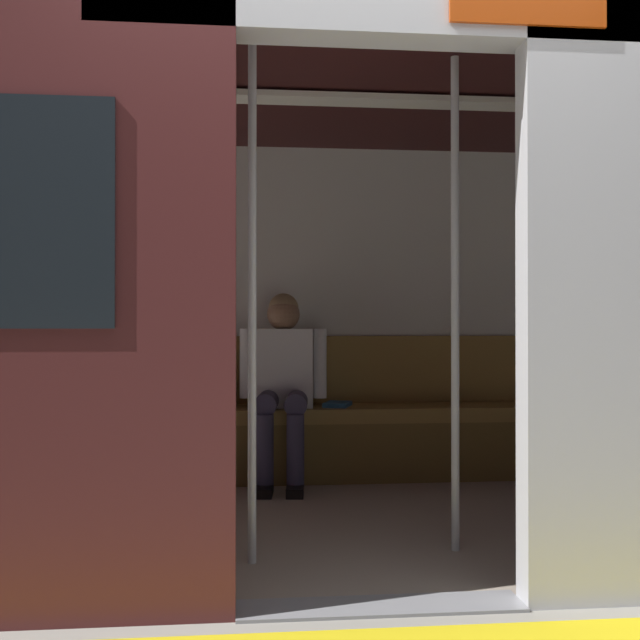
{
  "coord_description": "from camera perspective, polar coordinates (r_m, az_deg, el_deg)",
  "views": [
    {
      "loc": [
        0.47,
        2.6,
        0.99
      ],
      "look_at": [
        0.09,
        -1.22,
        1.02
      ],
      "focal_mm": 42.1,
      "sensor_mm": 36.0,
      "label": 1
    }
  ],
  "objects": [
    {
      "name": "grab_pole_door",
      "position": [
        3.13,
        -5.18,
        1.36
      ],
      "size": [
        0.04,
        0.04,
        2.17
      ],
      "primitive_type": "cylinder",
      "color": "silver",
      "rests_on": "ground_plane"
    },
    {
      "name": "ground_plane",
      "position": [
        2.82,
        4.63,
        -20.97
      ],
      "size": [
        60.0,
        60.0,
        0.0
      ],
      "primitive_type": "plane",
      "color": "gray"
    },
    {
      "name": "person_seated",
      "position": [
        4.73,
        -2.85,
        -4.1
      ],
      "size": [
        0.55,
        0.7,
        1.2
      ],
      "color": "silver",
      "rests_on": "ground_plane"
    },
    {
      "name": "handbag",
      "position": [
        4.86,
        -8.59,
        -5.57
      ],
      "size": [
        0.26,
        0.15,
        0.17
      ],
      "color": "#262D4C",
      "rests_on": "bench_seat"
    },
    {
      "name": "book",
      "position": [
        4.85,
        1.34,
        -6.42
      ],
      "size": [
        0.21,
        0.26,
        0.03
      ],
      "primitive_type": "cube",
      "rotation": [
        0.0,
        0.0,
        -0.34
      ],
      "color": "#26598C",
      "rests_on": "bench_seat"
    },
    {
      "name": "bench_seat",
      "position": [
        4.83,
        -0.02,
        -7.93
      ],
      "size": [
        2.91,
        0.44,
        0.47
      ],
      "color": "olive",
      "rests_on": "ground_plane"
    },
    {
      "name": "grab_pole_far",
      "position": [
        3.34,
        10.23,
        1.25
      ],
      "size": [
        0.04,
        0.04,
        2.17
      ],
      "primitive_type": "cylinder",
      "color": "silver",
      "rests_on": "ground_plane"
    },
    {
      "name": "train_car",
      "position": [
        3.83,
        0.39,
        7.61
      ],
      "size": [
        6.4,
        2.68,
        2.31
      ],
      "color": "silver",
      "rests_on": "ground_plane"
    }
  ]
}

